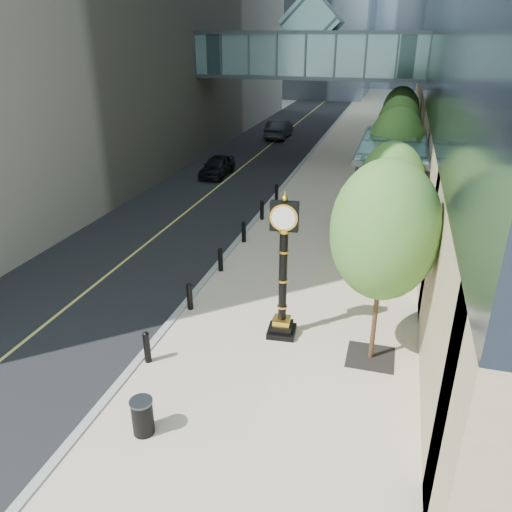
# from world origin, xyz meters

# --- Properties ---
(ground) EXTENTS (320.00, 320.00, 0.00)m
(ground) POSITION_xyz_m (0.00, 0.00, 0.00)
(ground) COLOR gray
(ground) RESTS_ON ground
(road) EXTENTS (8.00, 180.00, 0.02)m
(road) POSITION_xyz_m (-7.00, 40.00, 0.01)
(road) COLOR black
(road) RESTS_ON ground
(sidewalk) EXTENTS (8.00, 180.00, 0.06)m
(sidewalk) POSITION_xyz_m (1.00, 40.00, 0.03)
(sidewalk) COLOR #BFA993
(sidewalk) RESTS_ON ground
(curb) EXTENTS (0.25, 180.00, 0.07)m
(curb) POSITION_xyz_m (-3.00, 40.00, 0.04)
(curb) COLOR gray
(curb) RESTS_ON ground
(skywalk) EXTENTS (17.00, 4.20, 5.80)m
(skywalk) POSITION_xyz_m (-3.00, 28.00, 7.71)
(skywalk) COLOR #44696E
(skywalk) RESTS_ON ground
(entrance_canopy) EXTENTS (3.00, 8.00, 4.38)m
(entrance_canopy) POSITION_xyz_m (3.48, 14.00, 4.19)
(entrance_canopy) COLOR #383F44
(entrance_canopy) RESTS_ON ground
(bollard_row) EXTENTS (0.20, 16.20, 0.90)m
(bollard_row) POSITION_xyz_m (-2.70, 9.00, 0.51)
(bollard_row) COLOR black
(bollard_row) RESTS_ON sidewalk
(street_trees) EXTENTS (2.92, 28.77, 6.00)m
(street_trees) POSITION_xyz_m (3.60, 15.27, 3.81)
(street_trees) COLOR black
(street_trees) RESTS_ON sidewalk
(street_clock) EXTENTS (0.94, 0.94, 4.65)m
(street_clock) POSITION_xyz_m (0.75, 3.51, 2.08)
(street_clock) COLOR black
(street_clock) RESTS_ON sidewalk
(trash_bin) EXTENTS (0.63, 0.63, 0.90)m
(trash_bin) POSITION_xyz_m (-1.47, -1.62, 0.51)
(trash_bin) COLOR black
(trash_bin) RESTS_ON sidewalk
(pedestrian) EXTENTS (0.83, 0.70, 1.94)m
(pedestrian) POSITION_xyz_m (2.56, 12.01, 1.03)
(pedestrian) COLOR #A8A49A
(pedestrian) RESTS_ON sidewalk
(car_near) EXTENTS (1.59, 3.95, 1.34)m
(car_near) POSITION_xyz_m (-7.91, 21.44, 0.69)
(car_near) COLOR black
(car_near) RESTS_ON road
(car_far) EXTENTS (1.83, 5.00, 1.64)m
(car_far) POSITION_xyz_m (-7.00, 35.64, 0.84)
(car_far) COLOR black
(car_far) RESTS_ON road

